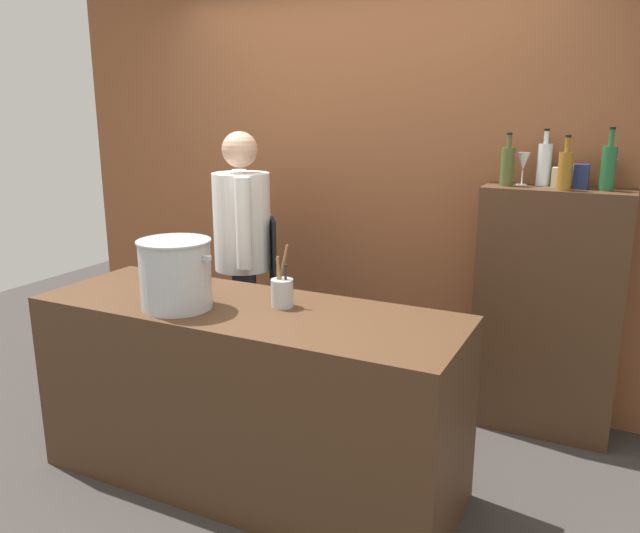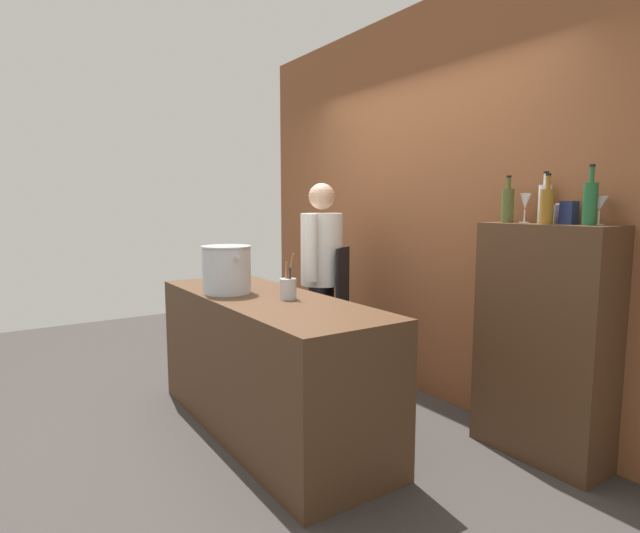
{
  "view_description": "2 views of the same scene",
  "coord_description": "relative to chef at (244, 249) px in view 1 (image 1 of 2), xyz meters",
  "views": [
    {
      "loc": [
        1.53,
        -2.32,
        1.79
      ],
      "look_at": [
        0.18,
        0.42,
        1.01
      ],
      "focal_mm": 35.14,
      "sensor_mm": 36.0,
      "label": 1
    },
    {
      "loc": [
        2.88,
        -1.5,
        1.49
      ],
      "look_at": [
        0.06,
        0.38,
        1.08
      ],
      "focal_mm": 28.48,
      "sensor_mm": 36.0,
      "label": 2
    }
  ],
  "objects": [
    {
      "name": "wine_bottle_amber",
      "position": [
        1.75,
        0.31,
        0.52
      ],
      "size": [
        0.07,
        0.07,
        0.28
      ],
      "color": "#8C5919",
      "rests_on": "bar_cabinet"
    },
    {
      "name": "wine_bottle_clear",
      "position": [
        1.62,
        0.49,
        0.54
      ],
      "size": [
        0.07,
        0.07,
        0.3
      ],
      "color": "silver",
      "rests_on": "bar_cabinet"
    },
    {
      "name": "brick_back_panel",
      "position": [
        0.52,
        0.62,
        0.54
      ],
      "size": [
        4.4,
        0.1,
        3.0
      ],
      "primitive_type": "cube",
      "color": "brown",
      "rests_on": "ground_plane"
    },
    {
      "name": "utensil_crock",
      "position": [
        0.67,
        -0.71,
        0.01
      ],
      "size": [
        0.1,
        0.1,
        0.29
      ],
      "color": "#B7BABF",
      "rests_on": "prep_counter"
    },
    {
      "name": "stockpot_large",
      "position": [
        0.25,
        -0.94,
        0.09
      ],
      "size": [
        0.39,
        0.33,
        0.32
      ],
      "color": "#B7BABF",
      "rests_on": "prep_counter"
    },
    {
      "name": "spice_tin_cream",
      "position": [
        1.72,
        0.42,
        0.47
      ],
      "size": [
        0.08,
        0.08,
        0.11
      ],
      "primitive_type": "cube",
      "color": "beige",
      "rests_on": "bar_cabinet"
    },
    {
      "name": "prep_counter",
      "position": [
        0.52,
        -0.78,
        -0.51
      ],
      "size": [
        2.04,
        0.7,
        0.9
      ],
      "primitive_type": "cube",
      "color": "#472D1C",
      "rests_on": "ground_plane"
    },
    {
      "name": "chef",
      "position": [
        0.0,
        0.0,
        0.0
      ],
      "size": [
        0.42,
        0.46,
        1.66
      ],
      "rotation": [
        0.0,
        0.0,
        2.2
      ],
      "color": "black",
      "rests_on": "ground_plane"
    },
    {
      "name": "spice_tin_silver",
      "position": [
        1.74,
        0.51,
        0.48
      ],
      "size": [
        0.08,
        0.08,
        0.12
      ],
      "primitive_type": "cube",
      "color": "#B2B2B7",
      "rests_on": "bar_cabinet"
    },
    {
      "name": "bar_cabinet",
      "position": [
        1.72,
        0.41,
        -0.27
      ],
      "size": [
        0.76,
        0.32,
        1.38
      ],
      "primitive_type": "cube",
      "color": "#472D1C",
      "rests_on": "ground_plane"
    },
    {
      "name": "ground_plane",
      "position": [
        0.52,
        -0.78,
        -0.96
      ],
      "size": [
        8.0,
        8.0,
        0.0
      ],
      "primitive_type": "plane",
      "color": "#383330"
    },
    {
      "name": "wine_bottle_olive",
      "position": [
        1.45,
        0.38,
        0.53
      ],
      "size": [
        0.07,
        0.07,
        0.28
      ],
      "color": "#475123",
      "rests_on": "bar_cabinet"
    },
    {
      "name": "wine_glass_tall",
      "position": [
        1.94,
        0.49,
        0.53
      ],
      "size": [
        0.08,
        0.08,
        0.16
      ],
      "color": "silver",
      "rests_on": "bar_cabinet"
    },
    {
      "name": "spice_tin_navy",
      "position": [
        1.82,
        0.41,
        0.48
      ],
      "size": [
        0.07,
        0.07,
        0.13
      ],
      "primitive_type": "cube",
      "color": "navy",
      "rests_on": "bar_cabinet"
    },
    {
      "name": "wine_bottle_green",
      "position": [
        1.95,
        0.39,
        0.54
      ],
      "size": [
        0.07,
        0.07,
        0.32
      ],
      "color": "#1E592D",
      "rests_on": "bar_cabinet"
    },
    {
      "name": "wine_glass_wide",
      "position": [
        1.52,
        0.45,
        0.54
      ],
      "size": [
        0.07,
        0.07,
        0.18
      ],
      "color": "silver",
      "rests_on": "bar_cabinet"
    }
  ]
}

